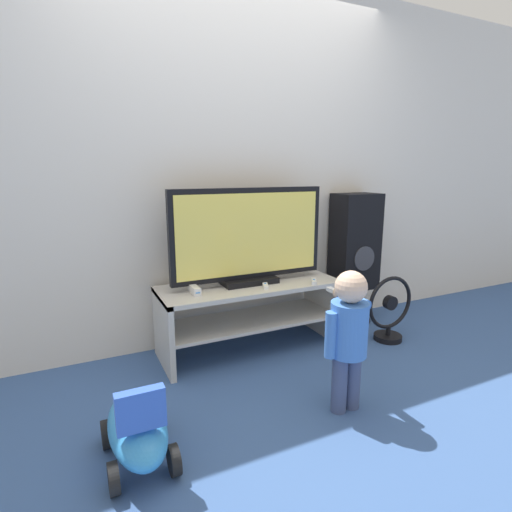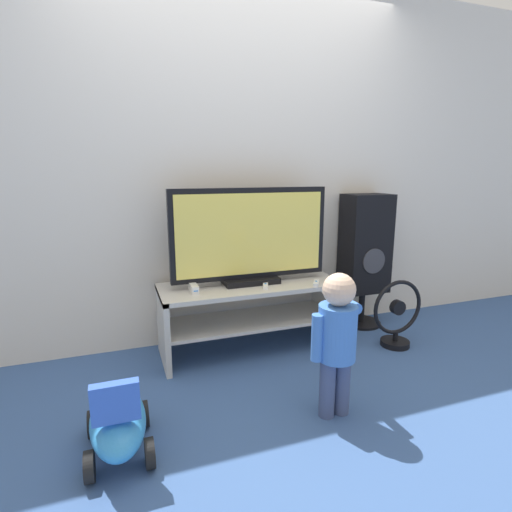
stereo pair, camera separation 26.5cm
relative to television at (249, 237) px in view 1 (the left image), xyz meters
The scene contains 11 objects.
ground_plane 0.85m from the television, 90.00° to the right, with size 16.00×16.00×0.00m, color #38568C.
wall_back 0.57m from the television, 90.00° to the left, with size 10.00×0.06×2.60m.
tv_stand 0.49m from the television, 90.00° to the right, with size 1.27×0.48×0.49m.
television is the anchor object (origin of this frame).
game_console 0.52m from the television, behind, with size 0.05×0.16×0.05m.
remote_primary 0.56m from the television, 24.57° to the right, with size 0.10×0.13×0.03m.
remote_secondary 0.35m from the television, 63.84° to the right, with size 0.08×0.13×0.03m.
child 0.99m from the television, 80.39° to the right, with size 0.29×0.44×0.77m.
speaker_tower 1.04m from the television, ahead, with size 0.36×0.33×1.08m.
floor_fan 1.21m from the television, 18.13° to the right, with size 0.41×0.21×0.50m.
ride_on_toy 1.41m from the television, 137.57° to the right, with size 0.28×0.55×0.42m.
Camera 1 is at (-1.12, -2.19, 1.27)m, focal length 28.00 mm.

